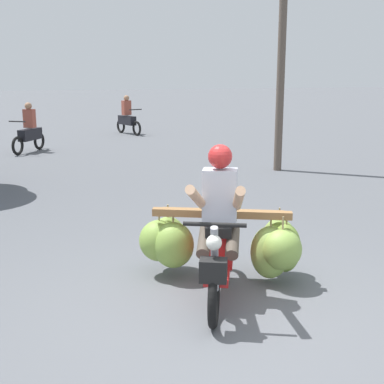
{
  "coord_description": "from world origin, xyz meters",
  "views": [
    {
      "loc": [
        -1.51,
        -4.25,
        2.29
      ],
      "look_at": [
        0.09,
        1.56,
        0.9
      ],
      "focal_mm": 49.73,
      "sensor_mm": 36.0,
      "label": 1
    }
  ],
  "objects_px": {
    "motorbike_distant_ahead_right": "(29,132)",
    "utility_pole": "(282,54)",
    "motorbike_distant_ahead_left": "(127,118)",
    "motorbike_main_loaded": "(222,241)"
  },
  "relations": [
    {
      "from": "motorbike_distant_ahead_left",
      "to": "motorbike_main_loaded",
      "type": "bearing_deg",
      "value": -94.6
    },
    {
      "from": "motorbike_distant_ahead_right",
      "to": "utility_pole",
      "type": "relative_size",
      "value": 0.27
    },
    {
      "from": "motorbike_main_loaded",
      "to": "utility_pole",
      "type": "xyz_separation_m",
      "value": [
        3.42,
        6.09,
        2.15
      ]
    },
    {
      "from": "motorbike_distant_ahead_left",
      "to": "motorbike_distant_ahead_right",
      "type": "bearing_deg",
      "value": -132.88
    },
    {
      "from": "motorbike_main_loaded",
      "to": "motorbike_distant_ahead_right",
      "type": "bearing_deg",
      "value": 101.77
    },
    {
      "from": "motorbike_distant_ahead_right",
      "to": "motorbike_main_loaded",
      "type": "bearing_deg",
      "value": -78.23
    },
    {
      "from": "motorbike_main_loaded",
      "to": "utility_pole",
      "type": "bearing_deg",
      "value": 60.66
    },
    {
      "from": "motorbike_distant_ahead_right",
      "to": "motorbike_distant_ahead_left",
      "type": "bearing_deg",
      "value": 47.12
    },
    {
      "from": "motorbike_distant_ahead_right",
      "to": "utility_pole",
      "type": "distance_m",
      "value": 7.48
    },
    {
      "from": "motorbike_main_loaded",
      "to": "motorbike_distant_ahead_left",
      "type": "relative_size",
      "value": 1.29
    }
  ]
}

